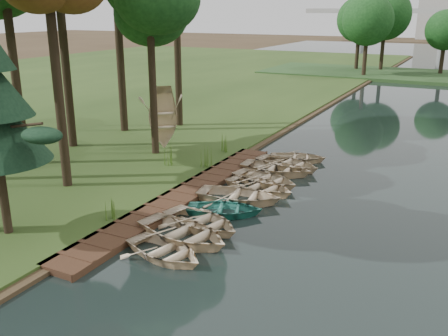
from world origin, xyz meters
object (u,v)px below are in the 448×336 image
at_px(rowboat_2, 201,219).
at_px(stored_rowboat, 163,142).
at_px(boardwalk, 185,195).
at_px(rowboat_0, 165,249).
at_px(rowboat_1, 183,230).

bearing_deg(rowboat_2, stored_rowboat, 56.03).
bearing_deg(boardwalk, rowboat_0, -65.25).
relative_size(rowboat_0, rowboat_1, 0.81).
xyz_separation_m(rowboat_2, stored_rowboat, (-7.45, 8.52, 0.27)).
bearing_deg(rowboat_2, rowboat_0, -163.41).
bearing_deg(rowboat_0, rowboat_1, 19.02).
bearing_deg(boardwalk, rowboat_1, -59.05).
xyz_separation_m(boardwalk, rowboat_0, (2.44, -5.29, 0.23)).
relative_size(rowboat_1, stored_rowboat, 1.05).
relative_size(rowboat_1, rowboat_2, 1.11).
bearing_deg(stored_rowboat, rowboat_1, -100.40).
distance_m(rowboat_0, stored_rowboat, 13.52).
bearing_deg(boardwalk, stored_rowboat, 130.65).
bearing_deg(rowboat_0, boardwalk, 38.42).
xyz_separation_m(rowboat_0, rowboat_2, (-0.08, 2.71, 0.03)).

